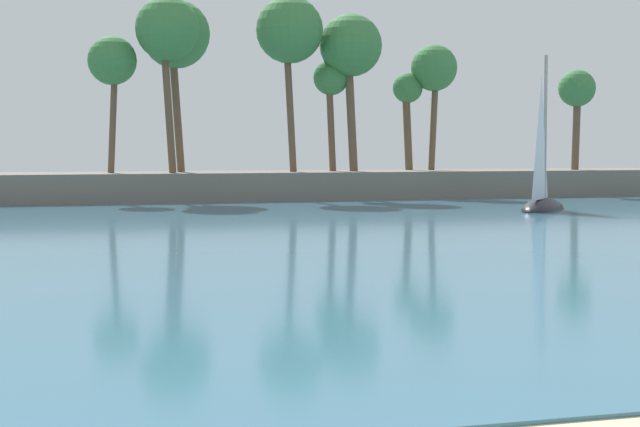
{
  "coord_description": "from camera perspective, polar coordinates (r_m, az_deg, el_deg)",
  "views": [
    {
      "loc": [
        -1.95,
        -2.56,
        3.5
      ],
      "look_at": [
        2.46,
        12.63,
        2.43
      ],
      "focal_mm": 57.48,
      "sensor_mm": 36.0,
      "label": 1
    }
  ],
  "objects": [
    {
      "name": "palm_headland",
      "position": [
        63.21,
        -13.77,
        4.28
      ],
      "size": [
        82.27,
        6.24,
        12.76
      ],
      "color": "slate",
      "rests_on": "ground"
    },
    {
      "name": "sea",
      "position": [
        57.36,
        -14.22,
        0.26
      ],
      "size": [
        220.0,
        91.78,
        0.06
      ],
      "primitive_type": "cube",
      "color": "#386B84",
      "rests_on": "ground"
    },
    {
      "name": "sailboat_mid_bay",
      "position": [
        55.27,
        12.28,
        1.01
      ],
      "size": [
        5.32,
        5.76,
        8.77
      ],
      "color": "black",
      "rests_on": "sea"
    }
  ]
}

